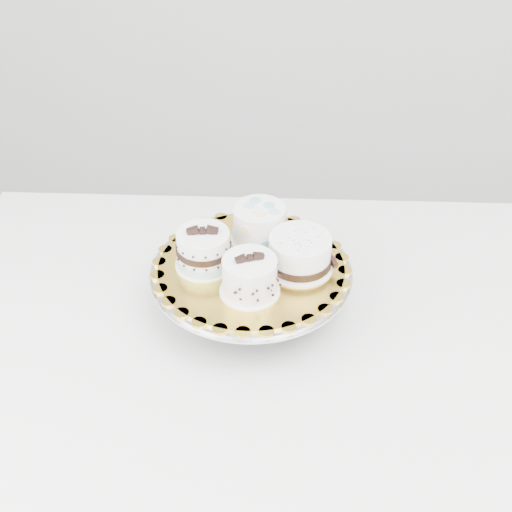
# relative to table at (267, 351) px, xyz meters

# --- Properties ---
(table) EXTENTS (1.34, 0.92, 0.75)m
(table) POSITION_rel_table_xyz_m (0.00, 0.00, 0.00)
(table) COLOR white
(table) RESTS_ON floor
(cake_stand) EXTENTS (0.37, 0.37, 0.10)m
(cake_stand) POSITION_rel_table_xyz_m (-0.03, 0.05, 0.14)
(cake_stand) COLOR gray
(cake_stand) RESTS_ON table
(cake_board) EXTENTS (0.44, 0.44, 0.01)m
(cake_board) POSITION_rel_table_xyz_m (-0.03, 0.05, 0.17)
(cake_board) COLOR gold
(cake_board) RESTS_ON cake_stand
(cake_swirl) EXTENTS (0.12, 0.12, 0.08)m
(cake_swirl) POSITION_rel_table_xyz_m (-0.03, -0.03, 0.21)
(cake_swirl) COLOR white
(cake_swirl) RESTS_ON cake_board
(cake_banded) EXTENTS (0.11, 0.11, 0.09)m
(cake_banded) POSITION_rel_table_xyz_m (-0.12, 0.04, 0.21)
(cake_banded) COLOR white
(cake_banded) RESTS_ON cake_board
(cake_dots) EXTENTS (0.12, 0.12, 0.07)m
(cake_dots) POSITION_rel_table_xyz_m (-0.02, 0.13, 0.21)
(cake_dots) COLOR white
(cake_dots) RESTS_ON cake_board
(cake_ribbon) EXTENTS (0.15, 0.15, 0.07)m
(cake_ribbon) POSITION_rel_table_xyz_m (0.06, 0.05, 0.20)
(cake_ribbon) COLOR white
(cake_ribbon) RESTS_ON cake_board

